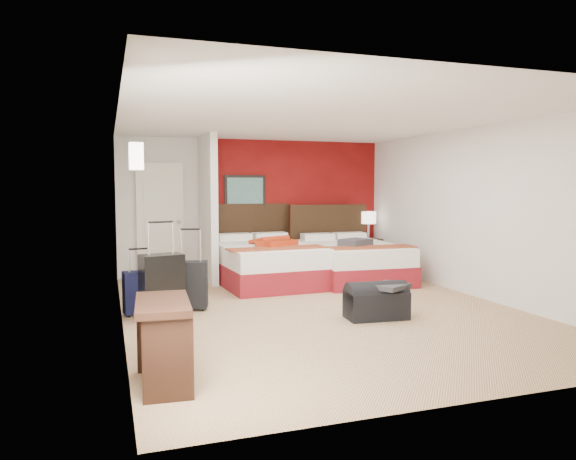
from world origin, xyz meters
name	(u,v)px	position (x,y,z in m)	size (l,w,h in m)	color
ground	(319,309)	(0.00, 0.00, 0.00)	(6.50, 6.50, 0.00)	tan
room_walls	(195,212)	(-1.40, 1.42, 1.26)	(5.02, 6.52, 2.50)	silver
red_accent_panel	(292,206)	(0.75, 3.23, 1.25)	(3.50, 0.04, 2.50)	maroon
partition_wall	(208,209)	(-1.00, 2.61, 1.25)	(0.12, 1.20, 2.50)	silver
entry_door	(160,221)	(-1.75, 3.20, 1.02)	(0.82, 0.06, 2.05)	silver
bed_left	(265,264)	(-0.14, 2.06, 0.33)	(1.53, 2.19, 0.66)	silver
bed_right	(353,262)	(1.40, 1.88, 0.32)	(1.47, 2.11, 0.63)	silver
red_suitcase_open	(273,242)	(-0.04, 1.96, 0.71)	(0.60, 0.83, 0.10)	#B32D0F
jacket_bundle	(355,242)	(1.30, 1.58, 0.69)	(0.48, 0.39, 0.12)	#3E3F44
nightstand	(368,254)	(2.22, 2.91, 0.30)	(0.43, 0.43, 0.60)	#321E10
table_lamp	(368,225)	(2.22, 2.91, 0.87)	(0.30, 0.30, 0.53)	white
suitcase_black	(162,287)	(-2.02, 0.21, 0.38)	(0.51, 0.32, 0.76)	black
suitcase_charcoal	(191,287)	(-1.61, 0.51, 0.31)	(0.42, 0.26, 0.61)	black
suitcase_navy	(139,294)	(-2.28, 0.43, 0.26)	(0.38, 0.23, 0.53)	black
duffel_bag	(376,303)	(0.48, -0.70, 0.19)	(0.74, 0.40, 0.38)	black
jacket_draped	(389,286)	(0.63, -0.75, 0.41)	(0.44, 0.37, 0.06)	#333237
desk	(163,343)	(-2.23, -2.13, 0.35)	(0.42, 0.85, 0.71)	black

